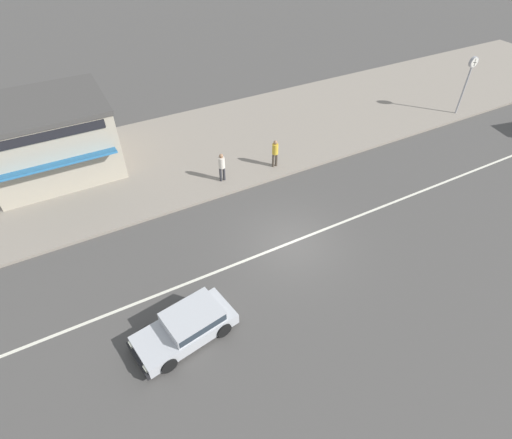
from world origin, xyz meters
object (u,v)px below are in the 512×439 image
(hatchback_silver_0, at_px, (188,325))
(pedestrian_mid_kerb, at_px, (222,165))
(street_clock, at_px, (470,72))
(shopfront_corner_warung, at_px, (50,137))
(pedestrian_by_shop, at_px, (275,152))

(hatchback_silver_0, distance_m, pedestrian_mid_kerb, 9.61)
(street_clock, xyz_separation_m, pedestrian_mid_kerb, (-17.78, 0.41, -1.95))
(street_clock, bearing_deg, hatchback_silver_0, -161.37)
(street_clock, relative_size, pedestrian_mid_kerb, 2.34)
(hatchback_silver_0, distance_m, shopfront_corner_warung, 13.86)
(street_clock, height_order, pedestrian_by_shop, street_clock)
(hatchback_silver_0, height_order, pedestrian_by_shop, pedestrian_by_shop)
(hatchback_silver_0, bearing_deg, street_clock, 18.63)
(pedestrian_mid_kerb, distance_m, pedestrian_by_shop, 3.22)
(hatchback_silver_0, relative_size, shopfront_corner_warung, 0.62)
(street_clock, xyz_separation_m, pedestrian_by_shop, (-14.56, 0.26, -1.96))
(hatchback_silver_0, height_order, shopfront_corner_warung, shopfront_corner_warung)
(hatchback_silver_0, distance_m, pedestrian_by_shop, 11.54)
(shopfront_corner_warung, bearing_deg, street_clock, -12.92)
(pedestrian_by_shop, xyz_separation_m, shopfront_corner_warung, (-10.84, 5.57, 1.02))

